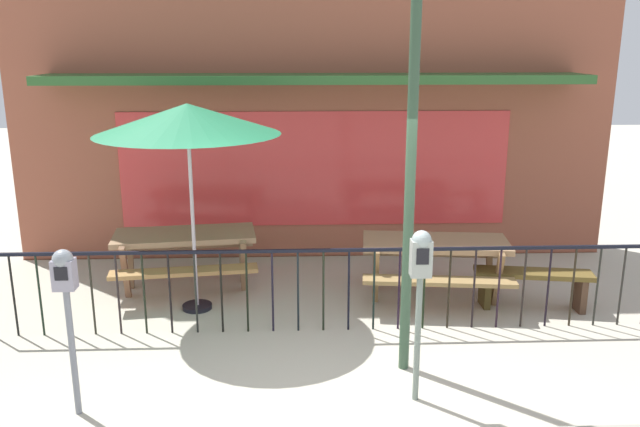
{
  "coord_description": "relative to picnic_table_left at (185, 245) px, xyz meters",
  "views": [
    {
      "loc": [
        -0.32,
        -5.08,
        3.17
      ],
      "look_at": [
        -0.02,
        2.1,
        1.26
      ],
      "focal_mm": 36.42,
      "sensor_mm": 36.0,
      "label": 1
    }
  ],
  "objects": [
    {
      "name": "ground",
      "position": [
        1.74,
        -3.04,
        -0.61
      ],
      "size": [
        40.0,
        40.0,
        0.0
      ],
      "primitive_type": "plane",
      "color": "#B6B09D"
    },
    {
      "name": "pub_storefront",
      "position": [
        1.74,
        1.53,
        2.19
      ],
      "size": [
        8.79,
        1.31,
        5.66
      ],
      "color": "#552D19",
      "rests_on": "ground"
    },
    {
      "name": "patio_fence_front",
      "position": [
        1.74,
        -1.34,
        0.05
      ],
      "size": [
        7.4,
        0.04,
        0.97
      ],
      "color": "black",
      "rests_on": "ground"
    },
    {
      "name": "picnic_table_left",
      "position": [
        0.0,
        0.0,
        0.0
      ],
      "size": [
        1.95,
        1.57,
        0.79
      ],
      "color": "#9D7756",
      "rests_on": "ground"
    },
    {
      "name": "picnic_table_right",
      "position": [
        3.18,
        -0.45,
        0.0
      ],
      "size": [
        1.94,
        1.55,
        0.79
      ],
      "color": "#977350",
      "rests_on": "ground"
    },
    {
      "name": "patio_umbrella",
      "position": [
        0.22,
        -0.66,
        1.7
      ],
      "size": [
        2.13,
        2.13,
        2.5
      ],
      "color": "black",
      "rests_on": "ground"
    },
    {
      "name": "patio_bench",
      "position": [
        4.32,
        -0.82,
        -0.26
      ],
      "size": [
        1.43,
        0.55,
        0.48
      ],
      "color": "brown",
      "rests_on": "ground"
    },
    {
      "name": "parking_meter_near",
      "position": [
        -0.49,
        -2.96,
        0.56
      ],
      "size": [
        0.18,
        0.17,
        1.52
      ],
      "color": "slate",
      "rests_on": "ground"
    },
    {
      "name": "parking_meter_far",
      "position": [
        2.51,
        -2.85,
        0.63
      ],
      "size": [
        0.18,
        0.17,
        1.61
      ],
      "color": "slate",
      "rests_on": "ground"
    },
    {
      "name": "street_lamp",
      "position": [
        2.5,
        -2.25,
        2.1
      ],
      "size": [
        0.28,
        0.28,
        4.19
      ],
      "color": "#324C37",
      "rests_on": "ground"
    }
  ]
}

